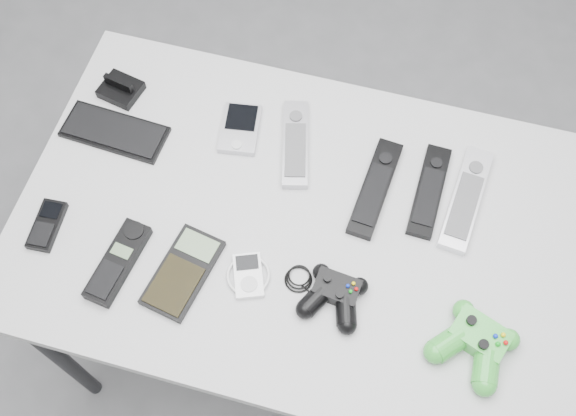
% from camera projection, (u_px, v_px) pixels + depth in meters
% --- Properties ---
extents(floor, '(3.50, 3.50, 0.00)m').
position_uv_depth(floor, '(313.00, 367.00, 2.02)').
color(floor, '#5E5F63').
rests_on(floor, ground).
extents(desk, '(1.16, 0.74, 0.77)m').
position_uv_depth(desk, '(298.00, 236.00, 1.44)').
color(desk, '#A9A9AB').
rests_on(desk, floor).
extents(pda_keyboard, '(0.23, 0.11, 0.01)m').
position_uv_depth(pda_keyboard, '(115.00, 131.00, 1.47)').
color(pda_keyboard, black).
rests_on(pda_keyboard, desk).
extents(dock_bracket, '(0.10, 0.09, 0.05)m').
position_uv_depth(dock_bracket, '(120.00, 86.00, 1.51)').
color(dock_bracket, black).
rests_on(dock_bracket, desk).
extents(pda, '(0.10, 0.14, 0.02)m').
position_uv_depth(pda, '(240.00, 128.00, 1.47)').
color(pda, '#A7A7AE').
rests_on(pda, desk).
extents(remote_silver_a, '(0.10, 0.22, 0.02)m').
position_uv_depth(remote_silver_a, '(295.00, 143.00, 1.45)').
color(remote_silver_a, '#A7A7AE').
rests_on(remote_silver_a, desk).
extents(remote_black_a, '(0.07, 0.24, 0.02)m').
position_uv_depth(remote_black_a, '(375.00, 188.00, 1.40)').
color(remote_black_a, black).
rests_on(remote_black_a, desk).
extents(remote_black_b, '(0.06, 0.22, 0.02)m').
position_uv_depth(remote_black_b, '(429.00, 191.00, 1.40)').
color(remote_black_b, black).
rests_on(remote_black_b, desk).
extents(remote_silver_b, '(0.08, 0.25, 0.02)m').
position_uv_depth(remote_silver_b, '(466.00, 198.00, 1.39)').
color(remote_silver_b, silver).
rests_on(remote_silver_b, desk).
extents(mobile_phone, '(0.06, 0.11, 0.02)m').
position_uv_depth(mobile_phone, '(47.00, 225.00, 1.37)').
color(mobile_phone, black).
rests_on(mobile_phone, desk).
extents(cordless_handset, '(0.08, 0.18, 0.03)m').
position_uv_depth(cordless_handset, '(118.00, 262.00, 1.33)').
color(cordless_handset, black).
rests_on(cordless_handset, desk).
extents(calculator, '(0.13, 0.20, 0.02)m').
position_uv_depth(calculator, '(183.00, 272.00, 1.32)').
color(calculator, black).
rests_on(calculator, desk).
extents(mp3_player, '(0.11, 0.12, 0.02)m').
position_uv_depth(mp3_player, '(248.00, 275.00, 1.32)').
color(mp3_player, white).
rests_on(mp3_player, desk).
extents(controller_black, '(0.22, 0.15, 0.04)m').
position_uv_depth(controller_black, '(335.00, 294.00, 1.29)').
color(controller_black, black).
rests_on(controller_black, desk).
extents(controller_green, '(0.19, 0.20, 0.05)m').
position_uv_depth(controller_green, '(476.00, 342.00, 1.24)').
color(controller_green, '#288C26').
rests_on(controller_green, desk).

